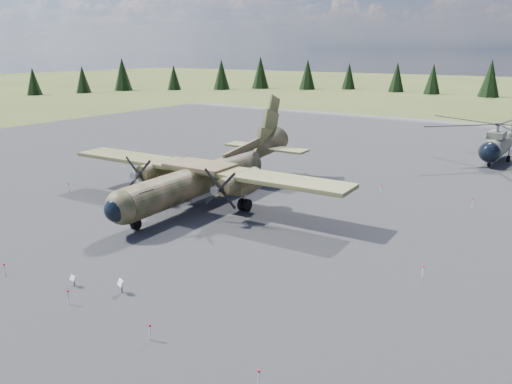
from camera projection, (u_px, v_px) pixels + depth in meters
The scene contains 8 objects.
ground at pixel (205, 225), 38.04m from camera, with size 500.00×500.00×0.00m, color #56622B.
apron at pixel (274, 195), 46.01m from camera, with size 120.00×120.00×0.04m, color #58585D.
transport_plane at pixel (207, 173), 43.36m from camera, with size 27.30×24.81×9.01m.
helicopter_near at pixel (498, 134), 58.43m from camera, with size 18.89×22.06×4.71m.
info_placard_left at pixel (73, 279), 28.14m from camera, with size 0.44×0.22×0.67m.
info_placard_right at pixel (121, 284), 27.32m from camera, with size 0.55×0.38×0.80m.
barrier_fence at pixel (199, 218), 38.09m from camera, with size 33.12×29.62×0.85m.
treeline at pixel (186, 156), 39.52m from camera, with size 285.76×275.61×10.85m.
Camera 1 is at (23.34, -27.52, 12.92)m, focal length 35.00 mm.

